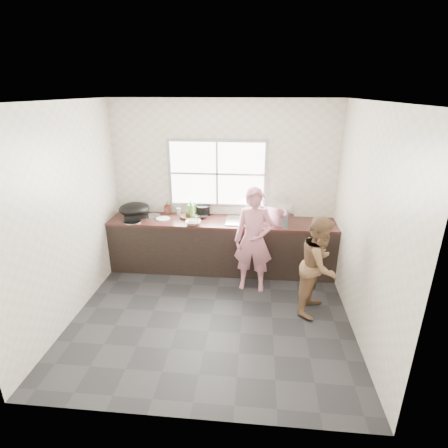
# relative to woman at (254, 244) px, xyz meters

# --- Properties ---
(floor) EXTENTS (3.60, 3.20, 0.01)m
(floor) POSITION_rel_woman_xyz_m (-0.52, -0.74, -0.73)
(floor) COLOR #252527
(floor) RESTS_ON ground
(ceiling) EXTENTS (3.60, 3.20, 0.01)m
(ceiling) POSITION_rel_woman_xyz_m (-0.52, -0.74, 1.98)
(ceiling) COLOR silver
(ceiling) RESTS_ON wall_back
(wall_back) EXTENTS (3.60, 0.01, 2.70)m
(wall_back) POSITION_rel_woman_xyz_m (-0.52, 0.87, 0.62)
(wall_back) COLOR silver
(wall_back) RESTS_ON ground
(wall_left) EXTENTS (0.01, 3.20, 2.70)m
(wall_left) POSITION_rel_woman_xyz_m (-2.33, -0.74, 0.62)
(wall_left) COLOR beige
(wall_left) RESTS_ON ground
(wall_right) EXTENTS (0.01, 3.20, 2.70)m
(wall_right) POSITION_rel_woman_xyz_m (1.28, -0.74, 0.62)
(wall_right) COLOR silver
(wall_right) RESTS_ON ground
(wall_front) EXTENTS (3.60, 0.01, 2.70)m
(wall_front) POSITION_rel_woman_xyz_m (-0.52, -2.34, 0.62)
(wall_front) COLOR silver
(wall_front) RESTS_ON ground
(cabinet) EXTENTS (3.60, 0.62, 0.82)m
(cabinet) POSITION_rel_woman_xyz_m (-0.52, 0.55, -0.32)
(cabinet) COLOR black
(cabinet) RESTS_ON floor
(countertop) EXTENTS (3.60, 0.64, 0.04)m
(countertop) POSITION_rel_woman_xyz_m (-0.52, 0.55, 0.11)
(countertop) COLOR #371B16
(countertop) RESTS_ON cabinet
(sink) EXTENTS (0.55, 0.45, 0.02)m
(sink) POSITION_rel_woman_xyz_m (-0.17, 0.55, 0.14)
(sink) COLOR silver
(sink) RESTS_ON countertop
(faucet) EXTENTS (0.02, 0.02, 0.30)m
(faucet) POSITION_rel_woman_xyz_m (-0.17, 0.75, 0.28)
(faucet) COLOR silver
(faucet) RESTS_ON countertop
(window_frame) EXTENTS (1.60, 0.05, 1.10)m
(window_frame) POSITION_rel_woman_xyz_m (-0.62, 0.85, 0.82)
(window_frame) COLOR #9EA0A5
(window_frame) RESTS_ON wall_back
(window_glazing) EXTENTS (1.50, 0.01, 1.00)m
(window_glazing) POSITION_rel_woman_xyz_m (-0.62, 0.83, 0.82)
(window_glazing) COLOR white
(window_glazing) RESTS_ON window_frame
(woman) EXTENTS (0.56, 0.39, 1.46)m
(woman) POSITION_rel_woman_xyz_m (0.00, 0.00, 0.00)
(woman) COLOR pink
(woman) RESTS_ON floor
(person_side) EXTENTS (0.73, 0.81, 1.34)m
(person_side) POSITION_rel_woman_xyz_m (0.86, -0.49, -0.06)
(person_side) COLOR brown
(person_side) RESTS_ON floor
(cutting_board) EXTENTS (0.45, 0.45, 0.04)m
(cutting_board) POSITION_rel_woman_xyz_m (-1.04, 0.65, 0.15)
(cutting_board) COLOR black
(cutting_board) RESTS_ON countertop
(cleaver) EXTENTS (0.23, 0.16, 0.01)m
(cleaver) POSITION_rel_woman_xyz_m (-0.87, 0.61, 0.17)
(cleaver) COLOR silver
(cleaver) RESTS_ON cutting_board
(bowl_mince) EXTENTS (0.25, 0.25, 0.06)m
(bowl_mince) POSITION_rel_woman_xyz_m (-0.95, 0.34, 0.16)
(bowl_mince) COLOR silver
(bowl_mince) RESTS_ON countertop
(bowl_crabs) EXTENTS (0.24, 0.24, 0.07)m
(bowl_crabs) POSITION_rel_woman_xyz_m (-0.08, 0.34, 0.17)
(bowl_crabs) COLOR white
(bowl_crabs) RESTS_ON countertop
(bowl_held) EXTENTS (0.23, 0.23, 0.06)m
(bowl_held) POSITION_rel_woman_xyz_m (-0.08, 0.34, 0.16)
(bowl_held) COLOR white
(bowl_held) RESTS_ON countertop
(black_pot) EXTENTS (0.29, 0.29, 0.16)m
(black_pot) POSITION_rel_woman_xyz_m (-0.86, 0.78, 0.21)
(black_pot) COLOR black
(black_pot) RESTS_ON countertop
(plate_food) EXTENTS (0.23, 0.23, 0.02)m
(plate_food) POSITION_rel_woman_xyz_m (-1.47, 0.52, 0.14)
(plate_food) COLOR silver
(plate_food) RESTS_ON countertop
(bottle_green) EXTENTS (0.16, 0.16, 0.32)m
(bottle_green) POSITION_rel_woman_xyz_m (-1.02, 0.60, 0.29)
(bottle_green) COLOR #4B9B32
(bottle_green) RESTS_ON countertop
(bottle_brown_tall) EXTENTS (0.10, 0.10, 0.20)m
(bottle_brown_tall) POSITION_rel_woman_xyz_m (-1.46, 0.78, 0.23)
(bottle_brown_tall) COLOR #4C1E13
(bottle_brown_tall) RESTS_ON countertop
(bottle_brown_short) EXTENTS (0.16, 0.16, 0.16)m
(bottle_brown_short) POSITION_rel_woman_xyz_m (-1.05, 0.60, 0.21)
(bottle_brown_short) COLOR #3D2A0F
(bottle_brown_short) RESTS_ON countertop
(glass_jar) EXTENTS (0.10, 0.10, 0.11)m
(glass_jar) POSITION_rel_woman_xyz_m (-1.27, 0.78, 0.19)
(glass_jar) COLOR silver
(glass_jar) RESTS_ON countertop
(burner) EXTENTS (0.51, 0.51, 0.06)m
(burner) POSITION_rel_woman_xyz_m (-1.97, 0.66, 0.16)
(burner) COLOR black
(burner) RESTS_ON countertop
(wok) EXTENTS (0.58, 0.58, 0.19)m
(wok) POSITION_rel_woman_xyz_m (-1.94, 0.55, 0.28)
(wok) COLOR black
(wok) RESTS_ON burner
(dish_rack) EXTENTS (0.50, 0.43, 0.31)m
(dish_rack) POSITION_rel_woman_xyz_m (0.35, 0.46, 0.29)
(dish_rack) COLOR silver
(dish_rack) RESTS_ON countertop
(pot_lid_left) EXTENTS (0.29, 0.29, 0.01)m
(pot_lid_left) POSITION_rel_woman_xyz_m (-1.92, 0.36, 0.14)
(pot_lid_left) COLOR #B1B3B8
(pot_lid_left) RESTS_ON countertop
(pot_lid_right) EXTENTS (0.29, 0.29, 0.01)m
(pot_lid_right) POSITION_rel_woman_xyz_m (-1.69, 0.64, 0.14)
(pot_lid_right) COLOR silver
(pot_lid_right) RESTS_ON countertop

